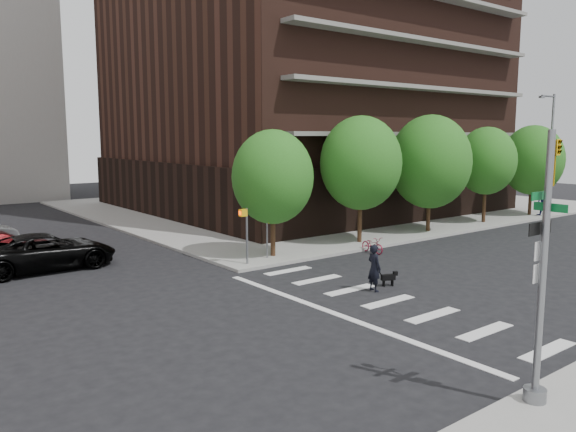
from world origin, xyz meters
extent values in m
plane|color=black|center=(0.00, 0.00, 0.00)|extent=(120.00, 120.00, 0.00)
cube|color=gray|center=(20.50, 23.50, 0.07)|extent=(39.00, 33.00, 0.15)
cube|color=silver|center=(3.00, -6.00, 0.01)|extent=(2.40, 0.50, 0.01)
cube|color=silver|center=(3.00, -4.00, 0.01)|extent=(2.40, 0.50, 0.01)
cube|color=silver|center=(3.00, -2.00, 0.01)|extent=(2.40, 0.50, 0.01)
cube|color=silver|center=(3.00, 0.00, 0.01)|extent=(2.40, 0.50, 0.01)
cube|color=silver|center=(3.00, 2.00, 0.01)|extent=(2.40, 0.50, 0.01)
cube|color=silver|center=(3.00, 4.00, 0.01)|extent=(2.40, 0.50, 0.01)
cube|color=silver|center=(3.00, 6.00, 0.01)|extent=(2.40, 0.50, 0.01)
cube|color=silver|center=(0.50, 0.00, 0.01)|extent=(0.30, 13.00, 0.01)
cube|color=black|center=(18.00, 24.00, 2.15)|extent=(25.50, 25.50, 4.00)
cube|color=maroon|center=(31.20, 14.50, 2.95)|extent=(1.40, 5.00, 0.20)
cylinder|color=#301E11|center=(4.00, 8.50, 1.30)|extent=(0.24, 0.24, 2.30)
sphere|color=#235B19|center=(4.00, 8.50, 4.05)|extent=(4.00, 4.00, 4.00)
cylinder|color=#301E11|center=(10.00, 8.50, 1.45)|extent=(0.24, 0.24, 2.60)
sphere|color=#235B19|center=(10.00, 8.50, 4.55)|extent=(4.50, 4.50, 4.50)
cylinder|color=#301E11|center=(16.00, 8.50, 1.30)|extent=(0.24, 0.24, 2.30)
sphere|color=#235B19|center=(16.00, 8.50, 4.45)|extent=(5.00, 5.00, 5.00)
cylinder|color=#301E11|center=(22.00, 8.50, 1.45)|extent=(0.24, 0.24, 2.60)
sphere|color=#235B19|center=(22.00, 8.50, 4.35)|extent=(4.00, 4.00, 4.00)
cylinder|color=#301E11|center=(28.00, 8.50, 1.30)|extent=(0.24, 0.24, 2.30)
sphere|color=#235B19|center=(28.00, 8.50, 4.25)|extent=(4.50, 4.50, 4.50)
cylinder|color=slate|center=(-0.50, -7.50, 3.15)|extent=(0.16, 0.16, 6.00)
cylinder|color=slate|center=(-0.50, -7.50, 0.30)|extent=(0.50, 0.50, 0.30)
imported|color=gold|center=(-0.25, -7.50, 5.45)|extent=(0.16, 0.20, 1.00)
cube|color=#0A5926|center=(-0.50, -7.35, 4.75)|extent=(0.75, 0.02, 0.18)
cube|color=#0A5926|center=(-0.35, -7.50, 4.50)|extent=(0.02, 0.75, 0.18)
cube|color=black|center=(-0.50, -7.38, 4.05)|extent=(0.90, 0.02, 0.28)
cube|color=silver|center=(-0.50, -7.38, 3.55)|extent=(0.32, 0.02, 0.42)
cube|color=silver|center=(-0.50, -7.38, 3.05)|extent=(0.32, 0.02, 0.42)
cylinder|color=slate|center=(2.00, 7.80, 1.45)|extent=(0.10, 0.10, 2.60)
cube|color=gold|center=(1.80, 7.80, 2.55)|extent=(0.32, 0.25, 0.32)
cylinder|color=slate|center=(3.50, 8.30, 1.25)|extent=(0.08, 0.08, 2.20)
cube|color=gold|center=(3.50, 8.15, 2.15)|extent=(0.64, 0.02, 0.64)
cylinder|color=slate|center=(30.00, 8.20, 4.65)|extent=(0.18, 0.18, 9.00)
cylinder|color=slate|center=(29.10, 8.20, 8.95)|extent=(1.80, 0.14, 0.14)
cube|color=slate|center=(28.20, 8.20, 8.85)|extent=(0.50, 0.22, 0.15)
imported|color=black|center=(-5.50, 12.90, 0.84)|extent=(2.85, 6.07, 1.68)
imported|color=maroon|center=(8.89, 6.44, 0.43)|extent=(0.74, 1.68, 0.85)
imported|color=black|center=(3.64, 1.34, 0.93)|extent=(0.73, 0.53, 1.85)
cube|color=black|center=(4.61, 1.49, 0.37)|extent=(0.61, 0.39, 0.23)
cube|color=black|center=(4.91, 1.37, 0.51)|extent=(0.21, 0.19, 0.17)
cylinder|color=black|center=(4.79, 1.54, 0.13)|extent=(0.06, 0.06, 0.25)
cylinder|color=black|center=(4.44, 1.43, 0.13)|extent=(0.06, 0.06, 0.25)
imported|color=navy|center=(28.05, 7.50, 1.10)|extent=(0.99, 0.81, 1.91)
camera|label=1|loc=(-12.08, -13.46, 6.01)|focal=35.00mm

